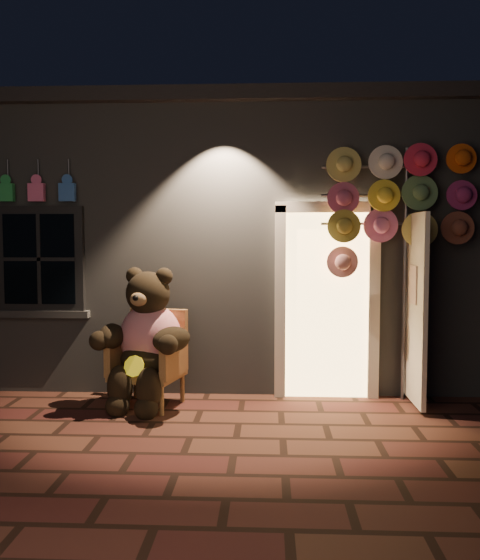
{
  "coord_description": "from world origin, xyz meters",
  "views": [
    {
      "loc": [
        0.7,
        -5.18,
        1.78
      ],
      "look_at": [
        0.4,
        1.0,
        1.35
      ],
      "focal_mm": 38.0,
      "sensor_mm": 36.0,
      "label": 1
    }
  ],
  "objects": [
    {
      "name": "wicker_armchair",
      "position": [
        -0.56,
        1.05,
        0.51
      ],
      "size": [
        0.82,
        0.78,
        1.01
      ],
      "rotation": [
        0.0,
        0.0,
        -0.26
      ],
      "color": "#AD8242",
      "rests_on": "ground"
    },
    {
      "name": "ground",
      "position": [
        0.0,
        0.0,
        0.0
      ],
      "size": [
        60.0,
        60.0,
        0.0
      ],
      "primitive_type": "plane",
      "color": "#502D1E",
      "rests_on": "ground"
    },
    {
      "name": "teddy_bear",
      "position": [
        -0.58,
        0.92,
        0.72
      ],
      "size": [
        1.06,
        0.95,
        1.51
      ],
      "rotation": [
        0.0,
        0.0,
        -0.26
      ],
      "color": "red",
      "rests_on": "ground"
    },
    {
      "name": "shop_building",
      "position": [
        0.0,
        3.99,
        1.74
      ],
      "size": [
        7.3,
        5.95,
        3.51
      ],
      "color": "slate",
      "rests_on": "ground"
    },
    {
      "name": "hat_rack",
      "position": [
        2.07,
        1.28,
        2.18
      ],
      "size": [
        1.63,
        0.22,
        2.79
      ],
      "color": "#59595E",
      "rests_on": "ground"
    }
  ]
}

